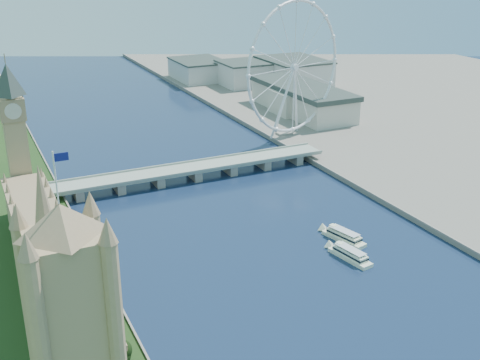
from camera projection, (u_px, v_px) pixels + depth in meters
victoria_tower at (74, 333)px, 189.70m from camera, size 28.16×28.16×112.00m
parliament_range at (50, 266)px, 302.36m from camera, size 24.00×200.00×70.00m
big_ben at (14, 122)px, 376.01m from camera, size 20.02×20.02×110.00m
westminster_bridge at (194, 170)px, 467.42m from camera, size 220.00×22.00×9.50m
london_eye at (294, 68)px, 539.92m from camera, size 113.60×39.12×124.30m
county_hall at (301, 115)px, 649.41m from camera, size 54.00×144.00×35.00m
city_skyline at (144, 87)px, 698.50m from camera, size 505.00×280.00×32.00m
tour_boat_near at (350, 259)px, 347.68m from camera, size 13.64×33.05×7.12m
tour_boat_far at (344, 240)px, 369.79m from camera, size 16.06×33.87×7.28m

